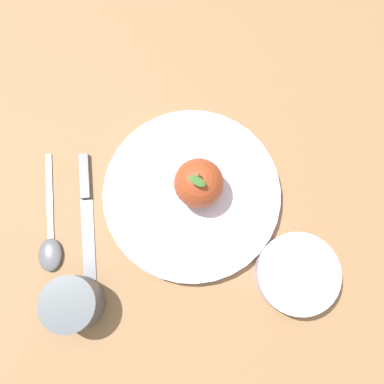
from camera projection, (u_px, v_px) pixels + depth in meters
name	position (u px, v px, depth m)	size (l,w,h in m)	color
ground_plane	(180.00, 191.00, 0.61)	(2.40, 2.40, 0.00)	olive
dinner_plate	(192.00, 193.00, 0.59)	(0.26, 0.26, 0.02)	silver
apple	(199.00, 183.00, 0.55)	(0.07, 0.07, 0.08)	#9E3D1E
side_bowl	(297.00, 274.00, 0.56)	(0.11, 0.11, 0.04)	silver
cup	(73.00, 304.00, 0.53)	(0.08, 0.08, 0.06)	#4C5156
knife	(87.00, 211.00, 0.60)	(0.20, 0.11, 0.01)	#59595E
spoon	(50.00, 240.00, 0.58)	(0.17, 0.10, 0.01)	#59595E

